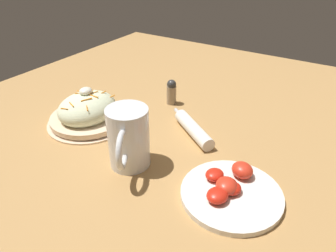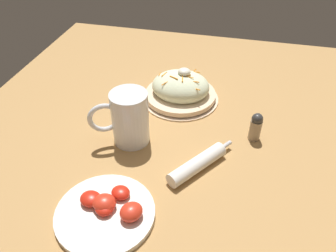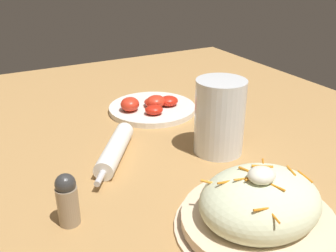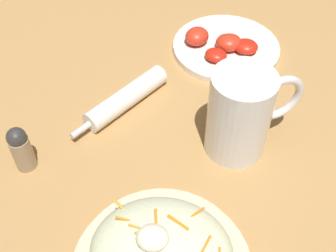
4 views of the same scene
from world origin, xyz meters
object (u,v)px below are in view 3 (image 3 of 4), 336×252
(salad_plate, at_px, (259,208))
(salt_shaker, at_px, (67,199))
(tomato_plate, at_px, (152,107))
(napkin_roll, at_px, (115,150))
(beer_mug, at_px, (220,120))

(salad_plate, relative_size, salt_shaker, 2.91)
(salt_shaker, bearing_deg, tomato_plate, 47.98)
(salad_plate, xyz_separation_m, salt_shaker, (-0.23, 0.14, 0.01))
(tomato_plate, bearing_deg, salt_shaker, -132.02)
(salad_plate, relative_size, napkin_roll, 1.31)
(salad_plate, relative_size, tomato_plate, 1.12)
(napkin_roll, distance_m, tomato_plate, 0.23)
(napkin_roll, bearing_deg, tomato_plate, 46.93)
(salad_plate, height_order, salt_shaker, salad_plate)
(beer_mug, bearing_deg, tomato_plate, 96.60)
(beer_mug, height_order, tomato_plate, beer_mug)
(salad_plate, height_order, beer_mug, beer_mug)
(beer_mug, relative_size, napkin_roll, 0.80)
(napkin_roll, height_order, salt_shaker, salt_shaker)
(beer_mug, height_order, napkin_roll, beer_mug)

